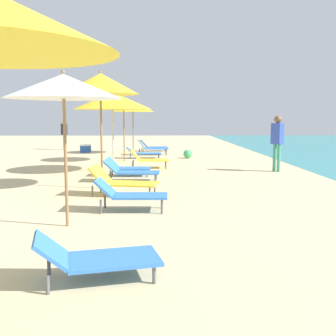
{
  "coord_description": "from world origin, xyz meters",
  "views": [
    {
      "loc": [
        1.52,
        0.08,
        1.74
      ],
      "look_at": [
        1.68,
        7.11,
        0.88
      ],
      "focal_mm": 44.55,
      "sensor_mm": 36.0,
      "label": 1
    }
  ],
  "objects_px": {
    "person_walking_near": "(277,137)",
    "lounger_farthest_shoreside": "(153,146)",
    "umbrella_third": "(63,87)",
    "umbrella_fourth": "(100,84)",
    "umbrella_farthest": "(133,108)",
    "beach_ball": "(188,154)",
    "person_walking_mid": "(64,132)",
    "cooler_box": "(86,149)",
    "umbrella_fifth": "(113,101)",
    "lounger_fifth_shoreside": "(148,159)",
    "lounger_second_shoreside": "(95,257)",
    "lounger_fifth_inland": "(128,167)",
    "lounger_third_shoreside": "(130,194)",
    "lounger_farthest_inland": "(152,147)",
    "lounger_fourth_inland": "(122,181)",
    "umbrella_sixth": "(124,103)",
    "lounger_fourth_shoreside": "(130,171)",
    "lounger_sixth_shoreside": "(143,152)"
  },
  "relations": [
    {
      "from": "lounger_third_shoreside",
      "to": "lounger_fourth_shoreside",
      "type": "distance_m",
      "value": 3.6
    },
    {
      "from": "lounger_second_shoreside",
      "to": "lounger_sixth_shoreside",
      "type": "bearing_deg",
      "value": 76.63
    },
    {
      "from": "umbrella_third",
      "to": "umbrella_fifth",
      "type": "relative_size",
      "value": 0.95
    },
    {
      "from": "umbrella_farthest",
      "to": "lounger_farthest_inland",
      "type": "xyz_separation_m",
      "value": [
        0.92,
        -0.91,
        -1.84
      ]
    },
    {
      "from": "umbrella_third",
      "to": "person_walking_mid",
      "type": "height_order",
      "value": "umbrella_third"
    },
    {
      "from": "lounger_fifth_shoreside",
      "to": "umbrella_sixth",
      "type": "height_order",
      "value": "umbrella_sixth"
    },
    {
      "from": "cooler_box",
      "to": "umbrella_third",
      "type": "bearing_deg",
      "value": -81.33
    },
    {
      "from": "lounger_third_shoreside",
      "to": "lounger_sixth_shoreside",
      "type": "height_order",
      "value": "lounger_third_shoreside"
    },
    {
      "from": "umbrella_fifth",
      "to": "umbrella_sixth",
      "type": "relative_size",
      "value": 1.01
    },
    {
      "from": "lounger_fourth_inland",
      "to": "lounger_farthest_inland",
      "type": "height_order",
      "value": "lounger_farthest_inland"
    },
    {
      "from": "lounger_second_shoreside",
      "to": "lounger_fifth_inland",
      "type": "xyz_separation_m",
      "value": [
        -0.24,
        8.0,
        0.02
      ]
    },
    {
      "from": "lounger_sixth_shoreside",
      "to": "person_walking_mid",
      "type": "relative_size",
      "value": 0.94
    },
    {
      "from": "lounger_fifth_shoreside",
      "to": "beach_ball",
      "type": "bearing_deg",
      "value": 64.37
    },
    {
      "from": "lounger_fourth_shoreside",
      "to": "lounger_fourth_inland",
      "type": "xyz_separation_m",
      "value": [
        -0.05,
        -2.04,
        0.03
      ]
    },
    {
      "from": "umbrella_third",
      "to": "umbrella_farthest",
      "type": "height_order",
      "value": "umbrella_third"
    },
    {
      "from": "lounger_second_shoreside",
      "to": "lounger_fourth_shoreside",
      "type": "bearing_deg",
      "value": 77.46
    },
    {
      "from": "lounger_sixth_shoreside",
      "to": "umbrella_fifth",
      "type": "bearing_deg",
      "value": -102.99
    },
    {
      "from": "lounger_third_shoreside",
      "to": "lounger_farthest_inland",
      "type": "xyz_separation_m",
      "value": [
        0.23,
        11.64,
        0.03
      ]
    },
    {
      "from": "lounger_third_shoreside",
      "to": "lounger_fifth_shoreside",
      "type": "height_order",
      "value": "lounger_fifth_shoreside"
    },
    {
      "from": "lounger_farthest_shoreside",
      "to": "beach_ball",
      "type": "relative_size",
      "value": 3.97
    },
    {
      "from": "lounger_fifth_shoreside",
      "to": "lounger_second_shoreside",
      "type": "bearing_deg",
      "value": -92.51
    },
    {
      "from": "umbrella_fourth",
      "to": "umbrella_sixth",
      "type": "height_order",
      "value": "umbrella_fourth"
    },
    {
      "from": "umbrella_third",
      "to": "umbrella_fourth",
      "type": "distance_m",
      "value": 3.58
    },
    {
      "from": "lounger_fourth_shoreside",
      "to": "beach_ball",
      "type": "bearing_deg",
      "value": 75.15
    },
    {
      "from": "umbrella_farthest",
      "to": "beach_ball",
      "type": "height_order",
      "value": "umbrella_farthest"
    },
    {
      "from": "lounger_second_shoreside",
      "to": "lounger_fourth_inland",
      "type": "relative_size",
      "value": 0.9
    },
    {
      "from": "lounger_sixth_shoreside",
      "to": "cooler_box",
      "type": "bearing_deg",
      "value": 132.09
    },
    {
      "from": "person_walking_near",
      "to": "lounger_farthest_shoreside",
      "type": "bearing_deg",
      "value": -98.08
    },
    {
      "from": "umbrella_fifth",
      "to": "beach_ball",
      "type": "xyz_separation_m",
      "value": [
        2.69,
        4.36,
        -2.07
      ]
    },
    {
      "from": "lounger_fifth_shoreside",
      "to": "beach_ball",
      "type": "distance_m",
      "value": 3.79
    },
    {
      "from": "lounger_fifth_inland",
      "to": "person_walking_mid",
      "type": "height_order",
      "value": "person_walking_mid"
    },
    {
      "from": "lounger_second_shoreside",
      "to": "lounger_fifth_shoreside",
      "type": "xyz_separation_m",
      "value": [
        0.32,
        9.91,
        0.08
      ]
    },
    {
      "from": "lounger_fourth_inland",
      "to": "cooler_box",
      "type": "height_order",
      "value": "lounger_fourth_inland"
    },
    {
      "from": "lounger_third_shoreside",
      "to": "person_walking_mid",
      "type": "xyz_separation_m",
      "value": [
        -4.53,
        14.88,
        0.66
      ]
    },
    {
      "from": "umbrella_third",
      "to": "beach_ball",
      "type": "height_order",
      "value": "umbrella_third"
    },
    {
      "from": "lounger_fourth_shoreside",
      "to": "cooler_box",
      "type": "distance_m",
      "value": 9.87
    },
    {
      "from": "umbrella_third",
      "to": "umbrella_fifth",
      "type": "bearing_deg",
      "value": 89.79
    },
    {
      "from": "lounger_fifth_inland",
      "to": "person_walking_mid",
      "type": "bearing_deg",
      "value": 112.29
    },
    {
      "from": "lounger_fifth_inland",
      "to": "lounger_farthest_shoreside",
      "type": "distance_m",
      "value": 9.16
    },
    {
      "from": "lounger_fifth_shoreside",
      "to": "person_walking_near",
      "type": "xyz_separation_m",
      "value": [
        4.16,
        -1.0,
        0.77
      ]
    },
    {
      "from": "lounger_fourth_inland",
      "to": "umbrella_third",
      "type": "bearing_deg",
      "value": -93.74
    },
    {
      "from": "person_walking_mid",
      "to": "cooler_box",
      "type": "relative_size",
      "value": 2.84
    },
    {
      "from": "lounger_sixth_shoreside",
      "to": "person_walking_mid",
      "type": "height_order",
      "value": "person_walking_mid"
    },
    {
      "from": "lounger_fifth_inland",
      "to": "umbrella_farthest",
      "type": "bearing_deg",
      "value": 92.43
    },
    {
      "from": "lounger_fifth_inland",
      "to": "umbrella_sixth",
      "type": "xyz_separation_m",
      "value": [
        -0.44,
        4.19,
        2.01
      ]
    },
    {
      "from": "lounger_second_shoreside",
      "to": "lounger_sixth_shoreside",
      "type": "relative_size",
      "value": 0.94
    },
    {
      "from": "umbrella_third",
      "to": "lounger_fourth_inland",
      "type": "height_order",
      "value": "umbrella_third"
    },
    {
      "from": "umbrella_sixth",
      "to": "person_walking_mid",
      "type": "height_order",
      "value": "umbrella_sixth"
    },
    {
      "from": "lounger_second_shoreside",
      "to": "person_walking_mid",
      "type": "relative_size",
      "value": 0.88
    },
    {
      "from": "lounger_second_shoreside",
      "to": "lounger_farthest_inland",
      "type": "relative_size",
      "value": 0.99
    }
  ]
}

